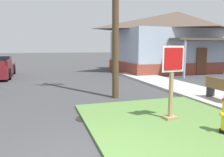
% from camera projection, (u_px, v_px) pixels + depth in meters
% --- Properties ---
extents(grass_corner_patch, '(4.50, 4.66, 0.08)m').
position_uv_depth(grass_corner_patch, '(165.00, 120.00, 6.39)').
color(grass_corner_patch, '#567F3D').
rests_on(grass_corner_patch, ground).
extents(sidewalk_strip, '(2.20, 14.57, 0.12)m').
position_uv_depth(sidewalk_strip, '(188.00, 90.00, 10.84)').
color(sidewalk_strip, '#B2AFA8').
rests_on(sidewalk_strip, ground).
extents(stop_sign, '(0.72, 0.31, 2.09)m').
position_uv_depth(stop_sign, '(172.00, 84.00, 6.25)').
color(stop_sign, '#A3845B').
rests_on(stop_sign, grass_corner_patch).
extents(manhole_cover, '(0.70, 0.70, 0.02)m').
position_uv_depth(manhole_cover, '(87.00, 118.00, 6.68)').
color(manhole_cover, black).
rests_on(manhole_cover, ground).
extents(street_bench, '(0.49, 1.44, 0.85)m').
position_uv_depth(street_bench, '(221.00, 88.00, 8.43)').
color(street_bench, brown).
rests_on(street_bench, sidewalk_strip).
extents(corner_house, '(11.17, 8.34, 5.22)m').
position_uv_depth(corner_house, '(177.00, 41.00, 19.96)').
color(corner_house, brown).
rests_on(corner_house, ground).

